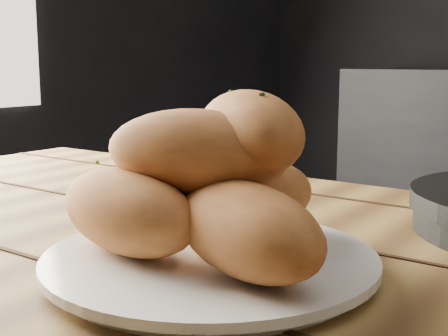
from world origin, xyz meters
TOP-DOWN VIEW (x-y plane):
  - plate at (-0.77, -0.17)m, footprint 0.29×0.29m
  - bread_rolls at (-0.77, -0.16)m, footprint 0.30×0.24m

SIDE VIEW (x-z plane):
  - plate at x=-0.77m, z-range 0.75..0.77m
  - bread_rolls at x=-0.77m, z-range 0.76..0.90m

